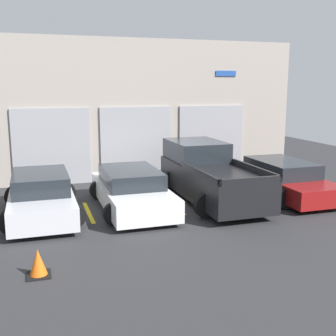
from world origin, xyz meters
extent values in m
plane|color=#2D2D30|center=(0.00, 0.00, 0.00)|extent=(28.00, 28.00, 0.00)
cube|color=#9E9389|center=(0.00, 3.30, 2.76)|extent=(13.28, 0.60, 5.52)
cube|color=#939399|center=(-3.45, 2.96, 1.45)|extent=(2.85, 0.08, 2.90)
cube|color=#939399|center=(-0.20, 2.96, 1.45)|extent=(2.85, 0.08, 2.90)
cube|color=#939399|center=(3.05, 2.96, 1.45)|extent=(2.85, 0.08, 2.90)
cube|color=#1E4799|center=(3.65, 2.97, 4.21)|extent=(0.90, 0.03, 0.22)
cube|color=black|center=(1.32, -1.08, 0.68)|extent=(1.87, 5.17, 0.94)
cube|color=#1E2328|center=(1.32, 0.34, 1.48)|extent=(1.72, 2.33, 0.67)
cube|color=black|center=(0.43, -2.24, 1.24)|extent=(0.08, 2.84, 0.18)
cube|color=black|center=(2.22, -2.24, 1.24)|extent=(0.08, 2.84, 0.18)
cube|color=black|center=(1.32, -3.62, 1.24)|extent=(1.87, 0.08, 0.18)
cylinder|color=black|center=(0.50, 0.52, 0.38)|extent=(0.77, 0.22, 0.77)
cylinder|color=black|center=(2.15, 0.52, 0.38)|extent=(0.77, 0.22, 0.77)
cylinder|color=black|center=(0.50, -2.68, 0.38)|extent=(0.77, 0.22, 0.77)
cylinder|color=black|center=(2.15, -2.68, 0.38)|extent=(0.77, 0.22, 0.77)
cube|color=white|center=(-1.32, -1.08, 0.45)|extent=(1.81, 4.49, 0.61)
cube|color=#1E2328|center=(-1.32, -0.97, 0.98)|extent=(1.59, 2.47, 0.47)
cylinder|color=black|center=(-2.12, 0.31, 0.31)|extent=(0.63, 0.22, 0.63)
cylinder|color=black|center=(-0.53, 0.31, 0.31)|extent=(0.63, 0.22, 0.63)
cylinder|color=black|center=(-2.12, -2.47, 0.31)|extent=(0.63, 0.22, 0.63)
cylinder|color=black|center=(-0.53, -2.47, 0.31)|extent=(0.63, 0.22, 0.63)
cube|color=maroon|center=(3.96, -1.08, 0.44)|extent=(1.77, 4.67, 0.57)
cube|color=#1E2328|center=(3.96, -0.96, 0.96)|extent=(1.56, 2.57, 0.48)
cylinder|color=black|center=(3.19, 0.37, 0.34)|extent=(0.68, 0.22, 0.68)
cylinder|color=black|center=(4.74, 0.37, 0.34)|extent=(0.68, 0.22, 0.68)
cylinder|color=black|center=(3.19, -2.52, 0.34)|extent=(0.68, 0.22, 0.68)
cylinder|color=black|center=(4.74, -2.52, 0.34)|extent=(0.68, 0.22, 0.68)
cube|color=silver|center=(-3.96, -1.08, 0.46)|extent=(1.72, 4.23, 0.61)
cube|color=#1E2328|center=(-3.96, -0.97, 1.02)|extent=(1.51, 2.32, 0.51)
cylinder|color=black|center=(-4.71, 0.23, 0.34)|extent=(0.67, 0.22, 0.67)
cylinder|color=black|center=(-3.21, 0.23, 0.34)|extent=(0.67, 0.22, 0.67)
cylinder|color=black|center=(-4.71, -2.39, 0.34)|extent=(0.67, 0.22, 0.67)
cylinder|color=black|center=(-3.21, -2.39, 0.34)|extent=(0.67, 0.22, 0.67)
cube|color=gold|center=(-2.64, -1.08, 0.00)|extent=(0.12, 2.20, 0.01)
cube|color=gold|center=(0.00, -1.08, 0.00)|extent=(0.12, 2.20, 0.01)
cube|color=gold|center=(2.64, -1.08, 0.00)|extent=(0.12, 2.20, 0.01)
cube|color=gold|center=(5.29, -1.08, 0.00)|extent=(0.12, 2.20, 0.01)
cube|color=black|center=(-4.13, -5.07, 0.01)|extent=(0.47, 0.47, 0.03)
cone|color=orange|center=(-4.13, -5.07, 0.28)|extent=(0.36, 0.36, 0.55)
camera|label=1|loc=(-4.06, -13.26, 3.69)|focal=45.00mm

